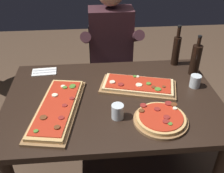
% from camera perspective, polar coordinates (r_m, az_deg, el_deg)
% --- Properties ---
extents(ground_plane, '(6.40, 6.40, 0.00)m').
position_cam_1_polar(ground_plane, '(2.23, 0.12, -17.96)').
color(ground_plane, '#4C3828').
extents(dining_table, '(1.40, 0.96, 0.74)m').
position_cam_1_polar(dining_table, '(1.77, 0.14, -4.82)').
color(dining_table, black).
rests_on(dining_table, ground_plane).
extents(pizza_rectangular_front, '(0.56, 0.36, 0.05)m').
position_cam_1_polar(pizza_rectangular_front, '(1.80, 5.75, 0.18)').
color(pizza_rectangular_front, olive).
rests_on(pizza_rectangular_front, dining_table).
extents(pizza_rectangular_left, '(0.34, 0.65, 0.05)m').
position_cam_1_polar(pizza_rectangular_left, '(1.62, -11.84, -4.61)').
color(pizza_rectangular_left, olive).
rests_on(pizza_rectangular_left, dining_table).
extents(pizza_round_far, '(0.32, 0.32, 0.05)m').
position_cam_1_polar(pizza_round_far, '(1.54, 10.63, -6.97)').
color(pizza_round_far, olive).
rests_on(pizza_round_far, dining_table).
extents(wine_bottle_dark, '(0.07, 0.07, 0.30)m').
position_cam_1_polar(wine_bottle_dark, '(2.01, 17.82, 5.68)').
color(wine_bottle_dark, black).
rests_on(wine_bottle_dark, dining_table).
extents(oil_bottle_amber, '(0.06, 0.06, 0.32)m').
position_cam_1_polar(oil_bottle_amber, '(2.10, 13.89, 7.85)').
color(oil_bottle_amber, black).
rests_on(oil_bottle_amber, dining_table).
extents(tumbler_near_camera, '(0.07, 0.07, 0.09)m').
position_cam_1_polar(tumbler_near_camera, '(1.53, 1.22, -5.64)').
color(tumbler_near_camera, silver).
rests_on(tumbler_near_camera, dining_table).
extents(tumbler_far_side, '(0.07, 0.07, 0.09)m').
position_cam_1_polar(tumbler_far_side, '(1.89, 17.73, 0.98)').
color(tumbler_far_side, silver).
rests_on(tumbler_far_side, dining_table).
extents(napkin_cutlery_set, '(0.19, 0.12, 0.01)m').
position_cam_1_polar(napkin_cutlery_set, '(2.05, -14.60, 3.12)').
color(napkin_cutlery_set, white).
rests_on(napkin_cutlery_set, dining_table).
extents(diner_chair, '(0.44, 0.44, 0.87)m').
position_cam_1_polar(diner_chair, '(2.57, -0.38, 4.25)').
color(diner_chair, black).
rests_on(diner_chair, ground_plane).
extents(seated_diner, '(0.53, 0.41, 1.33)m').
position_cam_1_polar(seated_diner, '(2.35, -0.16, 8.28)').
color(seated_diner, '#23232D').
rests_on(seated_diner, ground_plane).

